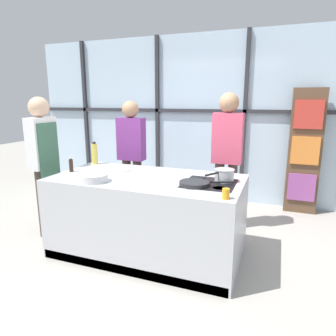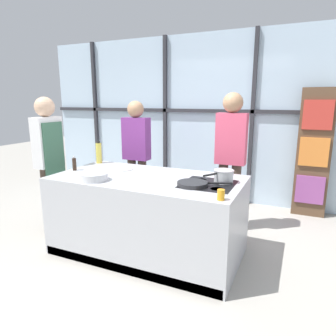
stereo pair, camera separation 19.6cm
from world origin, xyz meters
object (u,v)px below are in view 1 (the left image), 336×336
object	(u,v)px
spectator_far_left	(131,151)
white_plate	(121,170)
chef	(43,156)
frying_pan	(195,183)
saucepan	(224,175)
oil_bottle	(95,154)
spectator_center_left	(227,151)
pepper_grinder	(71,165)
juice_glass_near	(226,194)
mixing_bowl	(94,178)

from	to	relation	value
spectator_far_left	white_plate	bearing A→B (deg)	108.49
chef	frying_pan	xyz separation A→B (m)	(2.00, -0.12, -0.12)
chef	spectator_far_left	distance (m)	1.22
saucepan	chef	bearing A→B (deg)	-176.74
frying_pan	oil_bottle	distance (m)	1.61
spectator_center_left	saucepan	world-z (taller)	spectator_center_left
pepper_grinder	juice_glass_near	distance (m)	1.92
spectator_center_left	white_plate	distance (m)	1.40
spectator_far_left	oil_bottle	xyz separation A→B (m)	(-0.24, -0.59, 0.04)
frying_pan	juice_glass_near	bearing A→B (deg)	-40.89
pepper_grinder	juice_glass_near	xyz separation A→B (m)	(1.89, -0.36, -0.03)
spectator_far_left	chef	bearing A→B (deg)	54.19
spectator_center_left	saucepan	distance (m)	0.88
oil_bottle	juice_glass_near	distance (m)	2.06
saucepan	juice_glass_near	world-z (taller)	saucepan
chef	oil_bottle	bearing A→B (deg)	130.48
frying_pan	pepper_grinder	world-z (taller)	pepper_grinder
mixing_bowl	juice_glass_near	size ratio (longest dim) A/B	3.03
oil_bottle	pepper_grinder	xyz separation A→B (m)	(-0.01, -0.47, -0.06)
spectator_far_left	mixing_bowl	xyz separation A→B (m)	(0.26, -1.34, -0.06)
spectator_center_left	mixing_bowl	size ratio (longest dim) A/B	6.49
mixing_bowl	oil_bottle	size ratio (longest dim) A/B	0.95
spectator_center_left	frying_pan	world-z (taller)	spectator_center_left
mixing_bowl	pepper_grinder	world-z (taller)	pepper_grinder
spectator_far_left	pepper_grinder	size ratio (longest dim) A/B	9.81
juice_glass_near	frying_pan	bearing A→B (deg)	139.11
chef	saucepan	distance (m)	2.24
saucepan	mixing_bowl	bearing A→B (deg)	-159.27
saucepan	white_plate	bearing A→B (deg)	177.00
white_plate	spectator_far_left	bearing A→B (deg)	108.49
frying_pan	oil_bottle	bearing A→B (deg)	161.05
spectator_far_left	oil_bottle	size ratio (longest dim) A/B	5.80
chef	frying_pan	size ratio (longest dim) A/B	3.40
chef	oil_bottle	size ratio (longest dim) A/B	5.97
white_plate	chef	bearing A→B (deg)	-168.86
spectator_center_left	pepper_grinder	distance (m)	1.96
spectator_center_left	juice_glass_near	world-z (taller)	spectator_center_left
chef	spectator_center_left	bearing A→B (deg)	115.11
saucepan	frying_pan	bearing A→B (deg)	-134.63
mixing_bowl	spectator_center_left	bearing A→B (deg)	49.73
frying_pan	pepper_grinder	bearing A→B (deg)	178.09
saucepan	pepper_grinder	size ratio (longest dim) A/B	1.98
chef	frying_pan	world-z (taller)	chef
spectator_center_left	mixing_bowl	distance (m)	1.76
juice_glass_near	pepper_grinder	bearing A→B (deg)	169.19
chef	white_plate	size ratio (longest dim) A/B	7.49
spectator_center_left	spectator_far_left	bearing A→B (deg)	0.00
spectator_center_left	saucepan	size ratio (longest dim) A/B	5.25
chef	juice_glass_near	distance (m)	2.40
frying_pan	mixing_bowl	xyz separation A→B (m)	(-1.02, -0.23, 0.02)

